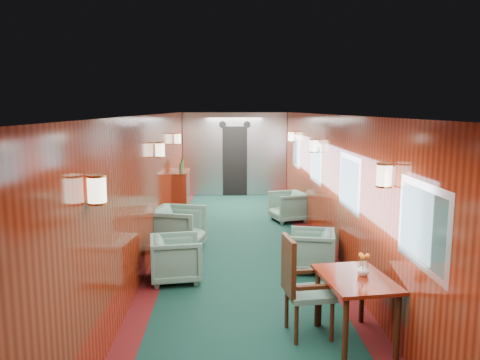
{
  "coord_description": "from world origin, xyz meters",
  "views": [
    {
      "loc": [
        -0.28,
        -7.54,
        2.5
      ],
      "look_at": [
        0.0,
        1.27,
        1.15
      ],
      "focal_mm": 35.0,
      "sensor_mm": 36.0,
      "label": 1
    }
  ],
  "objects_px": {
    "armchair_right_near": "(311,250)",
    "armchair_right_far": "(288,207)",
    "armchair_left_far": "(178,229)",
    "armchair_left_near": "(176,259)",
    "credenza": "(182,191)",
    "side_chair": "(300,283)",
    "dining_table": "(355,288)"
  },
  "relations": [
    {
      "from": "side_chair",
      "to": "credenza",
      "type": "relative_size",
      "value": 0.87
    },
    {
      "from": "armchair_left_far",
      "to": "armchair_left_near",
      "type": "bearing_deg",
      "value": -160.83
    },
    {
      "from": "credenza",
      "to": "armchair_left_far",
      "type": "relative_size",
      "value": 1.51
    },
    {
      "from": "armchair_right_far",
      "to": "credenza",
      "type": "bearing_deg",
      "value": -127.98
    },
    {
      "from": "dining_table",
      "to": "armchair_left_far",
      "type": "relative_size",
      "value": 1.23
    },
    {
      "from": "credenza",
      "to": "armchair_right_far",
      "type": "height_order",
      "value": "credenza"
    },
    {
      "from": "armchair_left_near",
      "to": "armchair_right_near",
      "type": "height_order",
      "value": "armchair_left_near"
    },
    {
      "from": "dining_table",
      "to": "armchair_left_near",
      "type": "distance_m",
      "value": 2.84
    },
    {
      "from": "armchair_left_far",
      "to": "armchair_right_far",
      "type": "bearing_deg",
      "value": -32.34
    },
    {
      "from": "side_chair",
      "to": "armchair_right_far",
      "type": "relative_size",
      "value": 1.54
    },
    {
      "from": "armchair_left_far",
      "to": "armchair_right_near",
      "type": "height_order",
      "value": "armchair_left_far"
    },
    {
      "from": "credenza",
      "to": "side_chair",
      "type": "bearing_deg",
      "value": -73.45
    },
    {
      "from": "dining_table",
      "to": "credenza",
      "type": "distance_m",
      "value": 6.9
    },
    {
      "from": "dining_table",
      "to": "credenza",
      "type": "xyz_separation_m",
      "value": [
        -2.44,
        6.46,
        -0.09
      ]
    },
    {
      "from": "side_chair",
      "to": "armchair_left_far",
      "type": "distance_m",
      "value": 3.64
    },
    {
      "from": "dining_table",
      "to": "armchair_right_far",
      "type": "height_order",
      "value": "dining_table"
    },
    {
      "from": "armchair_right_near",
      "to": "armchair_right_far",
      "type": "relative_size",
      "value": 0.96
    },
    {
      "from": "armchair_left_near",
      "to": "armchair_right_far",
      "type": "xyz_separation_m",
      "value": [
        2.12,
        3.6,
        -0.0
      ]
    },
    {
      "from": "armchair_right_near",
      "to": "armchair_right_far",
      "type": "xyz_separation_m",
      "value": [
        0.07,
        3.23,
        0.01
      ]
    },
    {
      "from": "credenza",
      "to": "armchair_left_far",
      "type": "height_order",
      "value": "credenza"
    },
    {
      "from": "armchair_left_near",
      "to": "armchair_right_far",
      "type": "height_order",
      "value": "same"
    },
    {
      "from": "armchair_left_far",
      "to": "armchair_right_near",
      "type": "distance_m",
      "value": 2.45
    },
    {
      "from": "armchair_right_near",
      "to": "armchair_right_far",
      "type": "bearing_deg",
      "value": -169.82
    },
    {
      "from": "side_chair",
      "to": "armchair_right_far",
      "type": "bearing_deg",
      "value": 76.2
    },
    {
      "from": "armchair_left_near",
      "to": "armchair_right_near",
      "type": "distance_m",
      "value": 2.08
    },
    {
      "from": "side_chair",
      "to": "credenza",
      "type": "height_order",
      "value": "credenza"
    },
    {
      "from": "armchair_left_near",
      "to": "credenza",
      "type": "bearing_deg",
      "value": -4.89
    },
    {
      "from": "side_chair",
      "to": "armchair_left_far",
      "type": "height_order",
      "value": "side_chair"
    },
    {
      "from": "credenza",
      "to": "armchair_left_far",
      "type": "bearing_deg",
      "value": -85.97
    },
    {
      "from": "side_chair",
      "to": "dining_table",
      "type": "bearing_deg",
      "value": -23.84
    },
    {
      "from": "dining_table",
      "to": "armchair_right_near",
      "type": "xyz_separation_m",
      "value": [
        -0.05,
        2.26,
        -0.29
      ]
    },
    {
      "from": "dining_table",
      "to": "credenza",
      "type": "relative_size",
      "value": 0.81
    }
  ]
}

